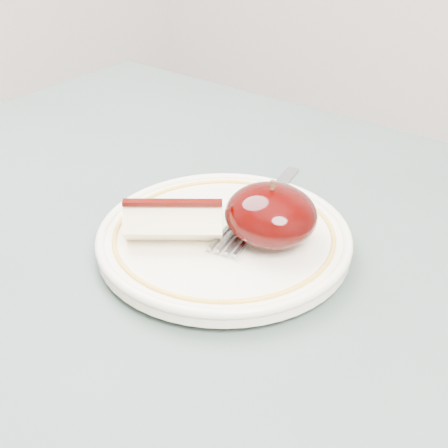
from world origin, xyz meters
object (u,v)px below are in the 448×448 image
Objects in this scene: apple_half at (271,215)px; fork at (259,209)px; plate at (224,237)px; table at (140,379)px.

apple_half reaches higher than fork.
plate is at bearing -155.87° from apple_half.
table is at bearing 161.00° from fork.
plate is 1.33× the size of fork.
apple_half is 0.05m from fork.
apple_half is 0.47× the size of fork.
fork is (-0.03, 0.03, -0.02)m from apple_half.
apple_half is at bearing 65.95° from table.
apple_half is (0.05, 0.12, 0.13)m from table.
table is 3.98× the size of plate.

